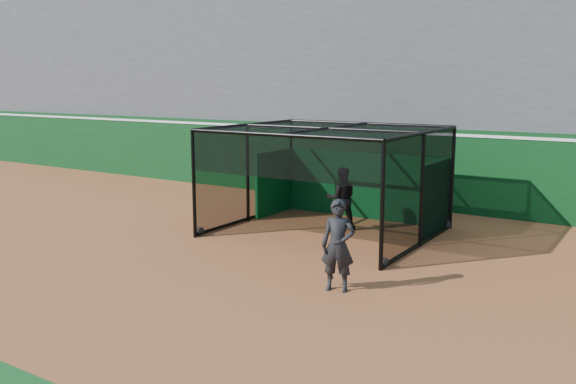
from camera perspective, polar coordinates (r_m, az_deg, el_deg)
The scene contains 6 objects.
ground at distance 12.85m, azimuth -5.91°, elevation -7.37°, with size 120.00×120.00×0.00m, color #96522B.
outfield_wall at distance 19.78m, azimuth 9.59°, elevation 2.54°, with size 50.00×0.50×2.50m.
grandstand at distance 23.14m, azimuth 13.61°, elevation 11.40°, with size 50.00×7.85×8.95m.
batting_cage at distance 15.78m, azimuth 3.72°, elevation 1.01°, with size 5.20×4.61×2.72m.
batter at distance 16.24m, azimuth 5.02°, elevation -0.62°, with size 0.81×0.63×1.67m, color black.
on_deck_player at distance 11.43m, azimuth 4.70°, elevation -5.03°, with size 0.73×0.58×1.74m.
Camera 1 is at (7.71, -9.53, 3.85)m, focal length 38.00 mm.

